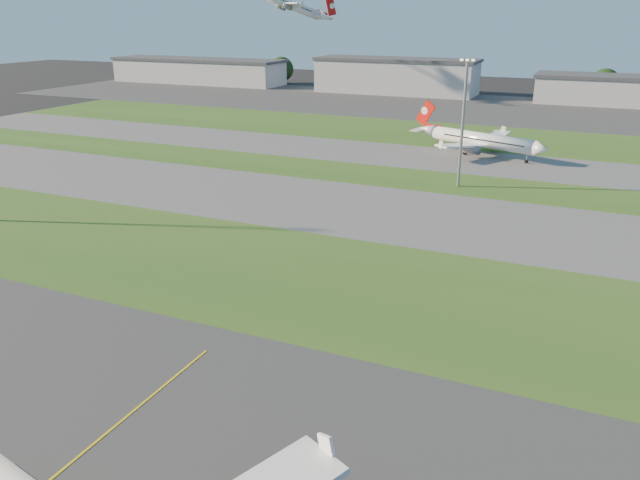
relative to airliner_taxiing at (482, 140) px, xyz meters
The scene contains 15 objects.
grass_strip_a 89.42m from the airliner_taxiing, 98.81° to the right, with size 300.00×34.00×0.01m, color #264F1A.
taxiway_a 57.08m from the airliner_taxiing, 103.90° to the right, with size 300.00×32.00×0.01m, color #515154.
grass_strip_b 33.45m from the airliner_taxiing, 114.32° to the right, with size 300.00×18.00×0.01m, color #264F1A.
taxiway_b 16.45m from the airliner_taxiing, 148.83° to the right, with size 300.00×26.00×0.01m, color #515154.
grass_strip_c 28.52m from the airliner_taxiing, 118.96° to the left, with size 300.00×40.00×0.01m, color #264F1A.
apron_far 85.91m from the airliner_taxiing, 99.17° to the left, with size 400.00×80.00×0.01m, color #333335.
airliner_taxiing is the anchor object (origin of this frame).
airliner_departing 126.00m from the airliner_taxiing, 140.29° to the left, with size 28.22×24.78×11.02m.
light_mast_centre 34.11m from the airliner_taxiing, 87.66° to the right, with size 3.20×0.70×25.80m.
hangar_far_west 199.90m from the airliner_taxiing, 144.97° to the left, with size 91.80×23.00×12.20m.
hangar_west 128.91m from the airliner_taxiing, 117.09° to the left, with size 71.40×23.00×15.20m.
tree_far_west 240.43m from the airliner_taxiing, 147.91° to the left, with size 11.00×11.00×12.00m.
tree_west 179.27m from the airliner_taxiing, 133.63° to the left, with size 12.10×12.10×13.20m.
tree_mid_west 130.17m from the airliner_taxiing, 105.00° to the left, with size 9.90×9.90×10.80m.
tree_mid_east 131.42m from the airliner_taxiing, 78.45° to the left, with size 11.55×11.55×12.60m.
Camera 1 is at (39.94, -18.44, 34.11)m, focal length 35.00 mm.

